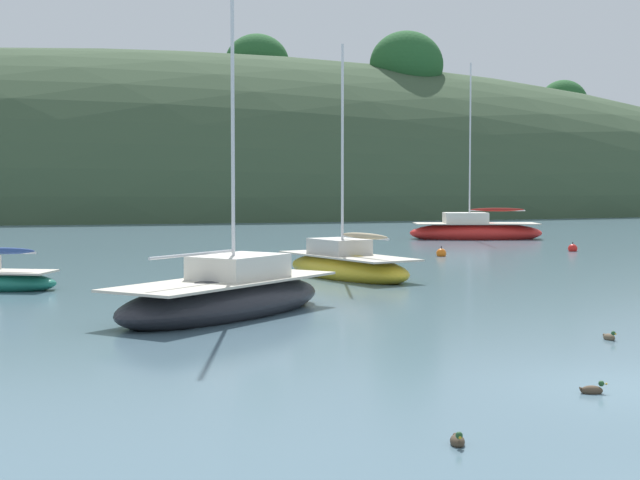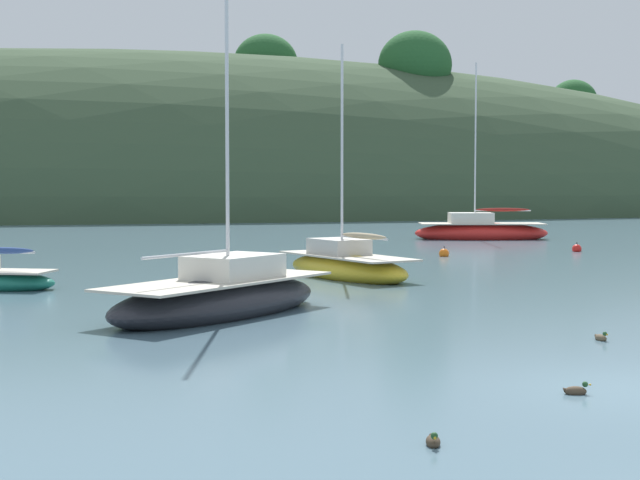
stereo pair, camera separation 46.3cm
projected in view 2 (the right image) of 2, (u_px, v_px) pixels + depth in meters
The scene contains 10 objects.
ground_plane at pixel (634, 389), 15.45m from camera, with size 400.00×400.00×0.00m, color slate.
far_shoreline_hill at pixel (163, 215), 94.09m from camera, with size 150.00×36.00×33.28m.
sailboat_grey_yawl at pixel (346, 266), 33.48m from camera, with size 3.96×6.72×8.13m.
sailboat_red_portside at pixel (480, 231), 56.04m from camera, with size 7.97×4.35×10.24m.
sailboat_yellow_far at pixel (220, 297), 24.04m from camera, with size 6.97×6.67×10.41m.
mooring_buoy_inner at pixel (444, 254), 42.99m from camera, with size 0.44×0.44×0.54m.
mooring_buoy_outer at pixel (577, 249), 45.97m from camera, with size 0.44×0.44×0.54m.
duck_trailing at pixel (576, 391), 15.06m from camera, with size 0.42×0.27×0.24m.
duck_lone_right at pixel (601, 338), 20.20m from camera, with size 0.19×0.42×0.24m.
duck_straggler at pixel (433, 441), 12.14m from camera, with size 0.26×0.42×0.24m.
Camera 2 is at (-8.54, -13.60, 3.24)m, focal length 55.38 mm.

